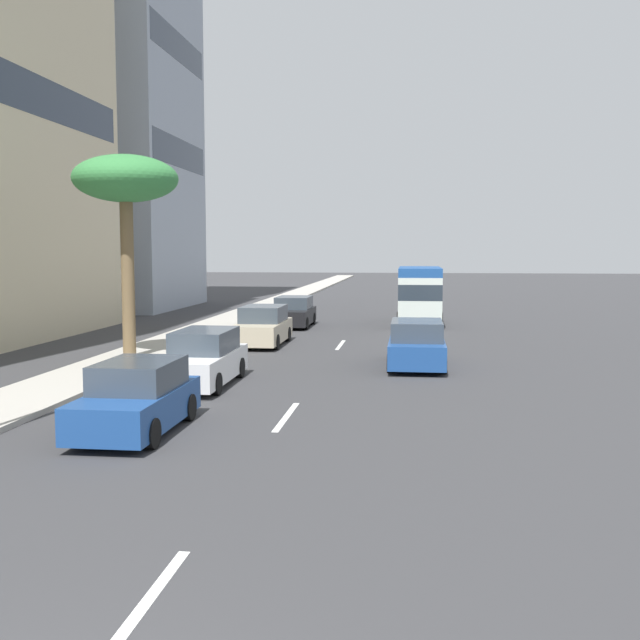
% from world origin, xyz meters
% --- Properties ---
extents(ground_plane, '(198.00, 198.00, 0.00)m').
position_xyz_m(ground_plane, '(31.50, 0.00, 0.00)').
color(ground_plane, '#38383A').
extents(sidewalk_right, '(162.00, 2.61, 0.15)m').
position_xyz_m(sidewalk_right, '(31.50, 7.32, 0.07)').
color(sidewalk_right, '#B2ADA3').
rests_on(sidewalk_right, ground_plane).
extents(lane_stripe_near, '(3.20, 0.16, 0.01)m').
position_xyz_m(lane_stripe_near, '(3.23, 0.00, 0.01)').
color(lane_stripe_near, silver).
rests_on(lane_stripe_near, ground_plane).
extents(lane_stripe_mid, '(3.20, 0.16, 0.01)m').
position_xyz_m(lane_stripe_mid, '(13.14, 0.00, 0.01)').
color(lane_stripe_mid, silver).
rests_on(lane_stripe_mid, ground_plane).
extents(lane_stripe_far, '(3.20, 0.16, 0.01)m').
position_xyz_m(lane_stripe_far, '(27.12, 0.00, 0.01)').
color(lane_stripe_far, silver).
rests_on(lane_stripe_far, ground_plane).
extents(minibus_lead, '(6.21, 2.38, 3.14)m').
position_xyz_m(minibus_lead, '(36.44, -3.45, 1.72)').
color(minibus_lead, silver).
rests_on(minibus_lead, ground_plane).
extents(car_second, '(4.56, 1.96, 1.60)m').
position_xyz_m(car_second, '(34.58, 3.23, 0.76)').
color(car_second, black).
rests_on(car_second, ground_plane).
extents(car_third, '(4.71, 1.79, 1.66)m').
position_xyz_m(car_third, '(17.15, 3.22, 0.79)').
color(car_third, white).
rests_on(car_third, ground_plane).
extents(car_fourth, '(4.69, 1.92, 1.68)m').
position_xyz_m(car_fourth, '(26.80, 3.34, 0.79)').
color(car_fourth, beige).
rests_on(car_fourth, ground_plane).
extents(car_fifth, '(4.18, 1.83, 1.59)m').
position_xyz_m(car_fifth, '(11.22, 3.07, 0.75)').
color(car_fifth, '#1E478C').
rests_on(car_fifth, ground_plane).
extents(car_sixth, '(4.74, 1.97, 1.64)m').
position_xyz_m(car_sixth, '(21.50, -3.21, 0.78)').
color(car_sixth, '#1E478C').
rests_on(car_sixth, ground_plane).
extents(palm_tree, '(3.77, 3.77, 7.34)m').
position_xyz_m(palm_tree, '(21.54, 7.27, 6.46)').
color(palm_tree, brown).
rests_on(palm_tree, sidewalk_right).
extents(office_tower_far, '(12.39, 10.20, 39.82)m').
position_xyz_m(office_tower_far, '(46.38, 18.10, 19.91)').
color(office_tower_far, '#99A3B2').
rests_on(office_tower_far, ground_plane).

